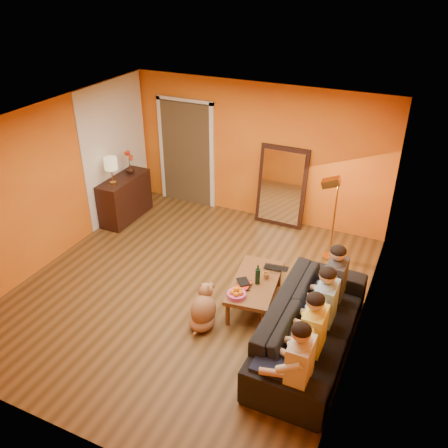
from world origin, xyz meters
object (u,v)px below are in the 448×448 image
at_px(dog, 203,307).
at_px(sideboard, 125,198).
at_px(mirror_frame, 282,187).
at_px(tumbler, 266,276).
at_px(vase, 130,169).
at_px(coffee_table, 255,292).
at_px(wine_bottle, 258,274).
at_px(sofa, 311,326).
at_px(person_far_right, 335,285).
at_px(laptop, 275,270).
at_px(table_lamp, 112,171).
at_px(floor_lamp, 334,221).
at_px(person_far_left, 299,369).
at_px(person_mid_left, 313,336).
at_px(person_mid_right, 325,309).

bearing_deg(dog, sideboard, 165.73).
relative_size(mirror_frame, tumbler, 16.17).
xyz_separation_m(mirror_frame, vase, (-2.79, -0.83, 0.18)).
bearing_deg(dog, coffee_table, 81.15).
height_order(sideboard, wine_bottle, sideboard).
bearing_deg(sofa, person_far_right, -11.31).
bearing_deg(sideboard, laptop, -17.43).
bearing_deg(dog, table_lamp, 169.77).
bearing_deg(person_far_right, tumbler, 179.84).
bearing_deg(wine_bottle, dog, -126.94).
height_order(floor_lamp, wine_bottle, floor_lamp).
relative_size(table_lamp, tumbler, 5.43).
xyz_separation_m(table_lamp, person_far_right, (4.37, -1.01, -0.49)).
bearing_deg(person_far_left, sofa, 97.41).
bearing_deg(sideboard, person_far_right, -16.73).
relative_size(coffee_table, floor_lamp, 0.85).
height_order(table_lamp, sofa, table_lamp).
bearing_deg(person_far_left, laptop, 116.20).
bearing_deg(person_mid_left, table_lamp, 154.19).
xyz_separation_m(person_mid_right, laptop, (-0.93, 0.78, -0.18)).
bearing_deg(person_mid_right, tumbler, 150.73).
bearing_deg(laptop, tumbler, -111.14).
relative_size(sofa, wine_bottle, 8.06).
bearing_deg(sofa, person_mid_left, -163.89).
height_order(sideboard, table_lamp, table_lamp).
height_order(dog, tumbler, dog).
xyz_separation_m(sideboard, vase, (0.00, 0.25, 0.51)).
height_order(dog, person_mid_right, person_mid_right).
bearing_deg(sideboard, person_mid_left, -28.91).
distance_m(person_mid_right, person_far_right, 0.55).
xyz_separation_m(coffee_table, laptop, (0.18, 0.35, 0.22)).
relative_size(sofa, tumbler, 26.59).
distance_m(dog, person_far_left, 1.79).
relative_size(dog, wine_bottle, 2.06).
xyz_separation_m(sofa, person_mid_left, (0.13, -0.45, 0.25)).
distance_m(sofa, person_mid_right, 0.29).
height_order(coffee_table, tumbler, tumbler).
bearing_deg(person_far_right, person_mid_left, -90.00).
xyz_separation_m(floor_lamp, person_far_right, (0.40, -1.57, -0.11)).
distance_m(person_far_right, vase, 4.65).
relative_size(coffee_table, dog, 1.91).
bearing_deg(coffee_table, mirror_frame, 93.04).
xyz_separation_m(table_lamp, sofa, (4.24, -1.66, -0.74)).
relative_size(dog, person_mid_left, 0.52).
relative_size(sideboard, coffee_table, 0.97).
bearing_deg(sofa, table_lamp, 68.58).
xyz_separation_m(dog, person_mid_right, (1.57, 0.30, 0.29)).
distance_m(person_far_left, person_far_right, 1.65).
bearing_deg(sideboard, vase, 90.00).
height_order(sofa, person_far_right, person_far_right).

